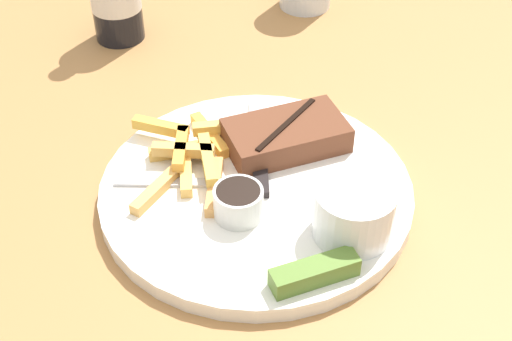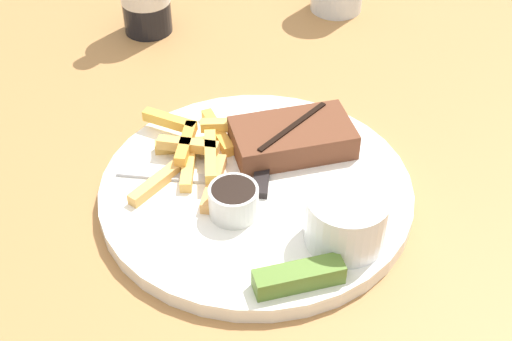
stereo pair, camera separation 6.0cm
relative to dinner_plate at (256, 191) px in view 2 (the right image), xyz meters
The scene contains 9 objects.
dining_table 0.07m from the dinner_plate, ahead, with size 1.40×1.34×0.73m.
dinner_plate is the anchor object (origin of this frame).
steak_portion 0.08m from the dinner_plate, 51.56° to the left, with size 0.14×0.09×0.03m.
fries_pile 0.08m from the dinner_plate, 141.61° to the left, with size 0.14×0.16×0.02m.
coleslaw_cup 0.12m from the dinner_plate, 47.44° to the right, with size 0.08×0.08×0.05m.
dipping_sauce_cup 0.05m from the dinner_plate, 123.04° to the right, with size 0.05×0.05×0.03m.
pickle_spear 0.14m from the dinner_plate, 78.96° to the right, with size 0.08×0.04×0.02m.
fork_utensil 0.09m from the dinner_plate, 167.34° to the left, with size 0.13×0.04×0.00m.
knife_utensil 0.05m from the dinner_plate, 74.15° to the left, with size 0.04×0.17×0.01m.
Camera 2 is at (-0.05, -0.55, 1.24)m, focal length 50.00 mm.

